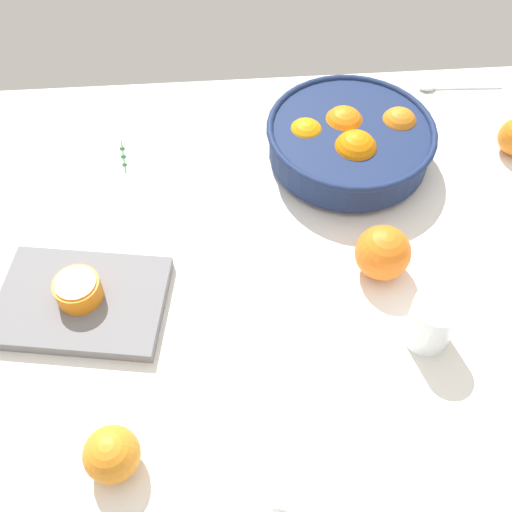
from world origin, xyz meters
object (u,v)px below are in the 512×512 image
juice_glass (430,324)px  orange_half_0 (78,289)px  fruit_bowl (349,141)px  loose_orange_2 (112,454)px  cutting_board (82,301)px  loose_orange_0 (383,253)px  spoon (447,87)px

juice_glass → orange_half_0: juice_glass is taller
fruit_bowl → loose_orange_2: bearing=-126.2°
cutting_board → loose_orange_2: bearing=-74.9°
loose_orange_0 → loose_orange_2: 46.95cm
cutting_board → spoon: 80.96cm
cutting_board → loose_orange_0: size_ratio=2.88×
cutting_board → orange_half_0: bearing=79.8°
cutting_board → spoon: size_ratio=1.45×
fruit_bowl → juice_glass: bearing=-82.0°
juice_glass → loose_orange_0: (-4.21, 12.20, 0.63)cm
fruit_bowl → cutting_board: bearing=-148.0°
cutting_board → loose_orange_2: loose_orange_2 is taller
juice_glass → loose_orange_2: juice_glass is taller
juice_glass → loose_orange_2: (-42.67, -14.72, -0.09)cm
orange_half_0 → loose_orange_2: 24.89cm
loose_orange_0 → juice_glass: bearing=-71.0°
juice_glass → cutting_board: 49.98cm
orange_half_0 → loose_orange_2: loose_orange_2 is taller
spoon → juice_glass: bearing=-108.3°
orange_half_0 → loose_orange_0: size_ratio=0.80×
juice_glass → loose_orange_2: 45.13cm
cutting_board → orange_half_0: size_ratio=3.61×
spoon → orange_half_0: bearing=-146.1°
fruit_bowl → spoon: size_ratio=1.74×
fruit_bowl → spoon: (23.13, 17.87, -3.89)cm
fruit_bowl → spoon: 29.49cm
orange_half_0 → spoon: size_ratio=0.40×
juice_glass → loose_orange_0: bearing=109.0°
cutting_board → loose_orange_0: loose_orange_0 is taller
loose_orange_2 → spoon: (60.68, 69.09, -3.05)cm
fruit_bowl → cutting_board: (-43.97, -27.43, -3.31)cm
loose_orange_2 → juice_glass: bearing=19.0°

